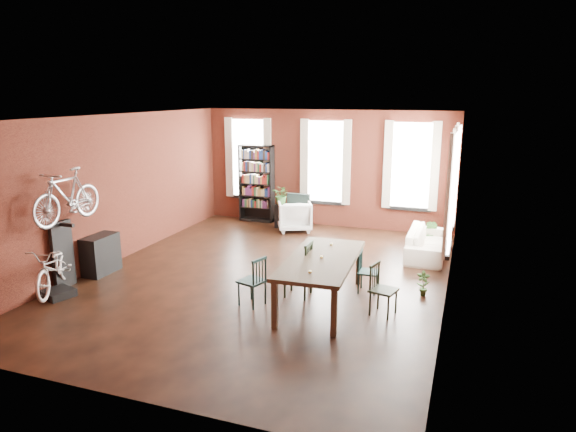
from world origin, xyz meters
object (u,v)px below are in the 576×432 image
at_px(console_table, 101,254).
at_px(bookshelf, 257,183).
at_px(bicycle_floor, 52,247).
at_px(dining_chair_d, 368,272).
at_px(dining_table, 321,281).
at_px(dining_chair_b, 298,269).
at_px(white_armchair, 294,214).
at_px(dining_chair_a, 252,281).
at_px(bike_trainer, 58,293).
at_px(cream_sofa, 427,238).
at_px(dining_chair_c, 384,290).
at_px(plant_stand, 282,216).

bearing_deg(console_table, bookshelf, 76.17).
bearing_deg(bicycle_floor, dining_chair_d, -2.61).
height_order(dining_table, bookshelf, bookshelf).
xyz_separation_m(dining_chair_b, bicycle_floor, (-4.12, -1.56, 0.45)).
relative_size(dining_chair_b, bookshelf, 0.46).
bearing_deg(white_armchair, bookshelf, -49.70).
bearing_deg(dining_chair_a, bike_trainer, -58.75).
xyz_separation_m(cream_sofa, bike_trainer, (-6.12, -4.84, -0.34)).
bearing_deg(bicycle_floor, dining_chair_c, -12.50).
bearing_deg(dining_table, plant_stand, 115.01).
xyz_separation_m(dining_chair_a, bookshelf, (-2.31, 5.66, 0.66)).
relative_size(dining_chair_b, plant_stand, 1.57).
distance_m(dining_chair_a, white_armchair, 5.10).
relative_size(dining_chair_b, bicycle_floor, 0.62).
distance_m(dining_chair_c, bicycle_floor, 5.89).
bearing_deg(dining_chair_b, dining_chair_d, 116.28).
bearing_deg(dining_chair_d, console_table, 97.90).
relative_size(dining_chair_a, bookshelf, 0.40).
bearing_deg(dining_table, dining_chair_d, 48.38).
relative_size(dining_chair_c, plant_stand, 1.34).
bearing_deg(bookshelf, plant_stand, -25.33).
xyz_separation_m(dining_chair_d, bicycle_floor, (-5.30, -2.16, 0.57)).
relative_size(dining_chair_c, bicycle_floor, 0.53).
bearing_deg(dining_chair_c, bicycle_floor, 116.93).
bearing_deg(cream_sofa, bike_trainer, 128.29).
height_order(cream_sofa, bicycle_floor, bicycle_floor).
bearing_deg(dining_chair_b, dining_chair_a, -42.99).
xyz_separation_m(console_table, bicycle_floor, (0.09, -1.34, 0.56)).
bearing_deg(console_table, bike_trainer, -85.50).
bearing_deg(dining_chair_b, bike_trainer, -69.79).
height_order(dining_chair_b, plant_stand, dining_chair_b).
bearing_deg(dining_chair_a, plant_stand, -148.05).
bearing_deg(console_table, dining_chair_c, -0.95).
relative_size(dining_chair_a, cream_sofa, 0.42).
distance_m(white_armchair, bicycle_floor, 6.45).
height_order(dining_chair_a, plant_stand, dining_chair_a).
relative_size(dining_chair_d, bicycle_floor, 0.48).
relative_size(dining_chair_a, plant_stand, 1.35).
height_order(bike_trainer, plant_stand, plant_stand).
relative_size(bookshelf, plant_stand, 3.38).
height_order(dining_chair_a, dining_chair_d, dining_chair_a).
bearing_deg(dining_table, bookshelf, 120.68).
height_order(dining_table, cream_sofa, dining_table).
distance_m(dining_chair_a, cream_sofa, 4.76).
xyz_separation_m(dining_chair_b, cream_sofa, (2.02, 3.28, -0.10)).
height_order(cream_sofa, plant_stand, cream_sofa).
distance_m(dining_chair_d, bookshelf, 6.05).
bearing_deg(plant_stand, dining_chair_c, -53.35).
bearing_deg(cream_sofa, dining_chair_d, 162.57).
height_order(dining_chair_a, dining_chair_c, dining_chair_a).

